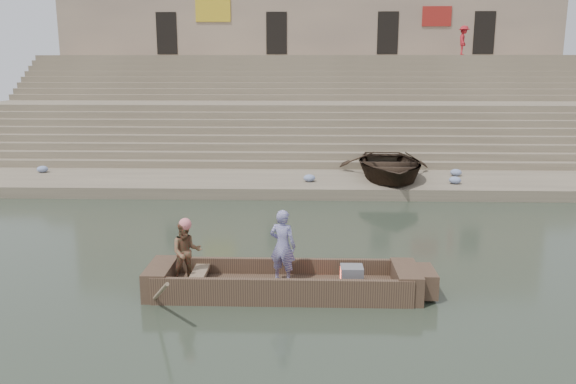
{
  "coord_description": "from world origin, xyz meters",
  "views": [
    {
      "loc": [
        -0.06,
        -13.71,
        4.68
      ],
      "look_at": [
        -0.54,
        1.06,
        1.4
      ],
      "focal_mm": 36.0,
      "sensor_mm": 36.0,
      "label": 1
    }
  ],
  "objects_px": {
    "beached_rowboat": "(389,165)",
    "pedestrian": "(464,40)",
    "rowing_man": "(186,252)",
    "main_rowboat": "(283,289)",
    "television": "(351,276)",
    "standing_man": "(283,246)"
  },
  "relations": [
    {
      "from": "main_rowboat",
      "to": "rowing_man",
      "type": "xyz_separation_m",
      "value": [
        -2.0,
        0.05,
        0.77
      ]
    },
    {
      "from": "standing_man",
      "to": "rowing_man",
      "type": "bearing_deg",
      "value": 23.07
    },
    {
      "from": "rowing_man",
      "to": "pedestrian",
      "type": "distance_m",
      "value": 27.18
    },
    {
      "from": "standing_man",
      "to": "rowing_man",
      "type": "height_order",
      "value": "standing_man"
    },
    {
      "from": "television",
      "to": "beached_rowboat",
      "type": "distance_m",
      "value": 10.79
    },
    {
      "from": "standing_man",
      "to": "television",
      "type": "bearing_deg",
      "value": -166.22
    },
    {
      "from": "beached_rowboat",
      "to": "pedestrian",
      "type": "height_order",
      "value": "pedestrian"
    },
    {
      "from": "main_rowboat",
      "to": "beached_rowboat",
      "type": "relative_size",
      "value": 0.99
    },
    {
      "from": "standing_man",
      "to": "beached_rowboat",
      "type": "distance_m",
      "value": 11.01
    },
    {
      "from": "standing_man",
      "to": "beached_rowboat",
      "type": "bearing_deg",
      "value": -89.19
    },
    {
      "from": "main_rowboat",
      "to": "rowing_man",
      "type": "distance_m",
      "value": 2.14
    },
    {
      "from": "television",
      "to": "beached_rowboat",
      "type": "xyz_separation_m",
      "value": [
        2.22,
        10.55,
        0.5
      ]
    },
    {
      "from": "standing_man",
      "to": "rowing_man",
      "type": "distance_m",
      "value": 2.0
    },
    {
      "from": "rowing_man",
      "to": "beached_rowboat",
      "type": "distance_m",
      "value": 11.91
    },
    {
      "from": "main_rowboat",
      "to": "television",
      "type": "bearing_deg",
      "value": -0.0
    },
    {
      "from": "main_rowboat",
      "to": "pedestrian",
      "type": "relative_size",
      "value": 2.95
    },
    {
      "from": "beached_rowboat",
      "to": "pedestrian",
      "type": "relative_size",
      "value": 2.98
    },
    {
      "from": "main_rowboat",
      "to": "television",
      "type": "height_order",
      "value": "television"
    },
    {
      "from": "main_rowboat",
      "to": "pedestrian",
      "type": "distance_m",
      "value": 26.59
    },
    {
      "from": "standing_man",
      "to": "main_rowboat",
      "type": "bearing_deg",
      "value": 111.01
    },
    {
      "from": "television",
      "to": "rowing_man",
      "type": "bearing_deg",
      "value": 179.13
    },
    {
      "from": "rowing_man",
      "to": "television",
      "type": "distance_m",
      "value": 3.45
    }
  ]
}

